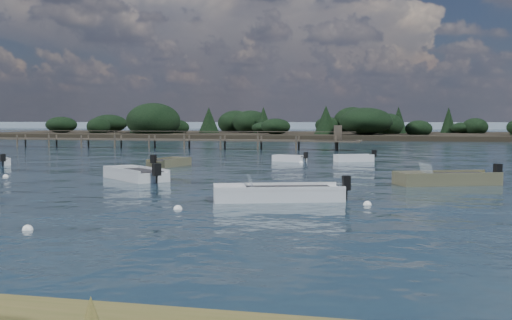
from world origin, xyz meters
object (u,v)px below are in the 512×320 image
(dinghy_mid_grey, at_px, (135,176))
(dinghy_mid_white_a, at_px, (277,196))
(dinghy_mid_white_b, at_px, (446,181))
(tender_far_grey_b, at_px, (354,160))
(jetty, at_px, (118,139))
(dinghy_extra_a, at_px, (169,164))
(tender_far_white, at_px, (289,160))

(dinghy_mid_grey, bearing_deg, dinghy_mid_white_a, -36.68)
(dinghy_mid_white_b, distance_m, tender_far_grey_b, 17.98)
(dinghy_mid_grey, relative_size, jetty, 0.07)
(jetty, bearing_deg, dinghy_extra_a, -57.75)
(dinghy_mid_white_b, relative_size, tender_far_white, 1.85)
(dinghy_extra_a, bearing_deg, dinghy_mid_grey, -79.23)
(tender_far_white, bearing_deg, dinghy_mid_white_a, -80.46)
(tender_far_grey_b, bearing_deg, jetty, 147.47)
(tender_far_white, distance_m, jetty, 31.18)
(dinghy_mid_white_b, height_order, dinghy_extra_a, dinghy_mid_white_b)
(dinghy_extra_a, bearing_deg, dinghy_mid_white_a, -56.26)
(dinghy_mid_grey, relative_size, dinghy_mid_white_b, 0.87)
(tender_far_grey_b, distance_m, dinghy_extra_a, 14.71)
(dinghy_mid_white_a, height_order, jetty, jetty)
(dinghy_mid_white_a, relative_size, tender_far_white, 1.90)
(dinghy_mid_white_a, bearing_deg, dinghy_mid_grey, 143.32)
(dinghy_extra_a, bearing_deg, dinghy_mid_white_b, -25.29)
(tender_far_grey_b, relative_size, jetty, 0.05)
(dinghy_mid_white_a, relative_size, dinghy_extra_a, 1.34)
(tender_far_grey_b, relative_size, tender_far_white, 1.11)
(dinghy_mid_white_a, relative_size, dinghy_mid_white_b, 1.03)
(dinghy_mid_grey, bearing_deg, dinghy_mid_white_b, 4.36)
(tender_far_white, bearing_deg, dinghy_extra_a, -135.39)
(dinghy_mid_white_b, xyz_separation_m, dinghy_extra_a, (-18.28, 8.64, -0.02))
(dinghy_mid_white_b, height_order, jetty, jetty)
(tender_far_white, bearing_deg, dinghy_mid_white_b, -55.01)
(dinghy_mid_white_a, distance_m, dinghy_mid_grey, 11.72)
(tender_far_grey_b, height_order, tender_far_white, tender_far_grey_b)
(dinghy_mid_white_a, relative_size, jetty, 0.09)
(dinghy_mid_white_a, bearing_deg, dinghy_extra_a, 123.74)
(jetty, bearing_deg, dinghy_mid_grey, -62.87)
(tender_far_grey_b, height_order, jetty, jetty)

